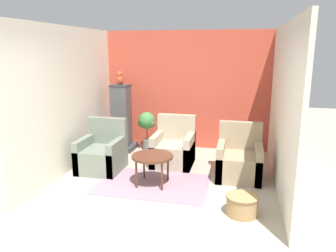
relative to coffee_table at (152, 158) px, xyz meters
The scene contains 13 objects.
ground_plane 1.52m from the coffee_table, 83.35° to the right, with size 20.00×20.00×0.00m, color #B2A893.
wall_back_accent 2.50m from the coffee_table, 85.93° to the left, with size 3.83×0.06×2.65m.
wall_left 1.97m from the coffee_table, 165.60° to the left, with size 0.06×3.75×2.65m.
wall_right 2.27m from the coffee_table, 12.13° to the left, with size 0.06×3.75×2.65m.
area_rug 0.47m from the coffee_table, 100.62° to the right, with size 1.86×1.25×0.01m.
coffee_table is the anchor object (origin of this frame).
armchair_left 1.22m from the coffee_table, 157.39° to the left, with size 0.77×0.81×0.95m.
armchair_right 1.57m from the coffee_table, 24.98° to the left, with size 0.77×0.81×0.95m.
armchair_middle 1.09m from the coffee_table, 82.50° to the left, with size 0.77×0.81×0.95m.
birdcage 2.18m from the coffee_table, 124.14° to the left, with size 0.59×0.59×1.48m.
parrot 2.46m from the coffee_table, 124.10° to the left, with size 0.14×0.25×0.30m.
potted_plant 1.99m from the coffee_table, 109.10° to the left, with size 0.42×0.38×0.87m.
wicker_basket 1.68m from the coffee_table, 26.26° to the right, with size 0.45×0.45×0.28m.
Camera 1 is at (1.23, -3.57, 2.24)m, focal length 35.00 mm.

